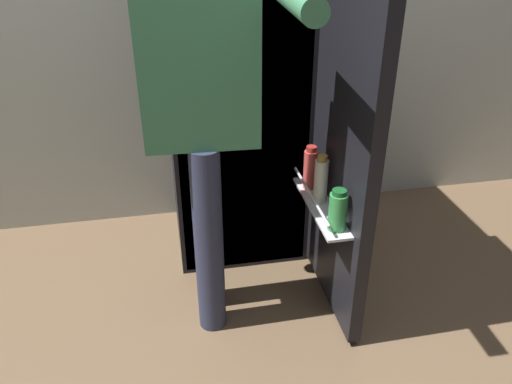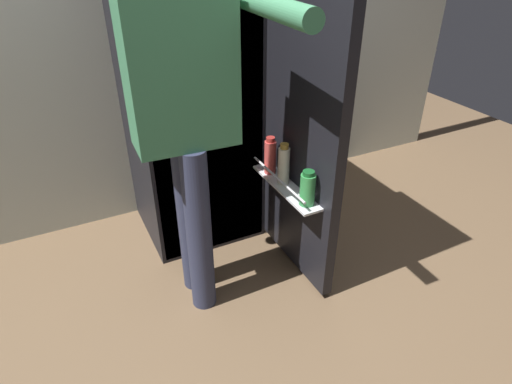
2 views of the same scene
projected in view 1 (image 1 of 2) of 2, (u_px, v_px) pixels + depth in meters
ground_plane at (255, 298)px, 2.48m from camera, size 6.61×6.61×0.00m
kitchen_wall at (222, 2)px, 2.67m from camera, size 4.40×0.10×2.42m
refrigerator at (241, 92)px, 2.49m from camera, size 0.71×1.26×1.73m
person at (203, 95)px, 1.89m from camera, size 0.55×0.76×1.72m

